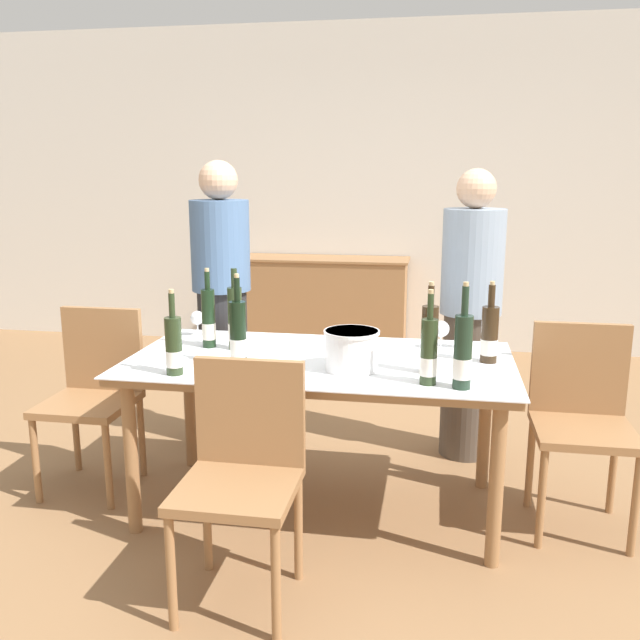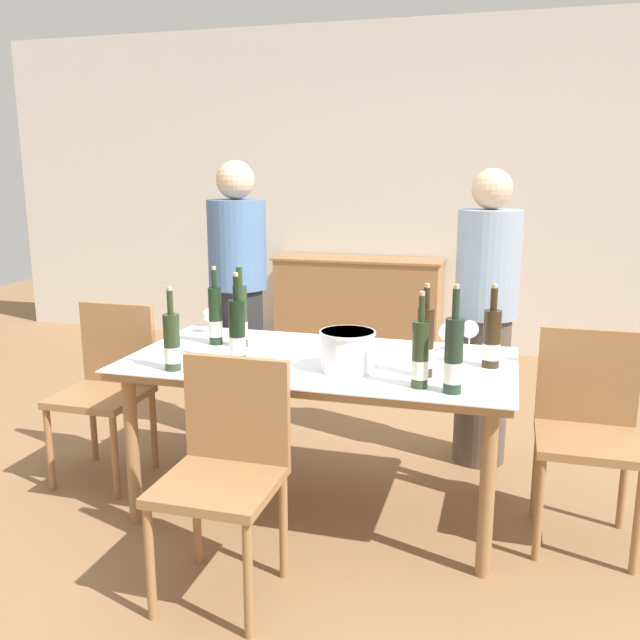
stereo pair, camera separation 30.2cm
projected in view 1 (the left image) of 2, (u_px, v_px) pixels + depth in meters
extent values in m
plane|color=olive|center=(320.00, 507.00, 3.22)|extent=(12.00, 12.00, 0.00)
cube|color=silver|center=(381.00, 190.00, 5.94)|extent=(8.00, 0.10, 2.80)
cube|color=#996B42|center=(324.00, 306.00, 5.95)|extent=(1.42, 0.44, 0.81)
cube|color=#996B42|center=(324.00, 259.00, 5.86)|extent=(1.46, 0.46, 0.02)
cylinder|color=#996B42|center=(131.00, 458.00, 2.94)|extent=(0.06, 0.06, 0.69)
cylinder|color=#996B42|center=(496.00, 486.00, 2.68)|extent=(0.06, 0.06, 0.69)
cylinder|color=#996B42|center=(190.00, 404.00, 3.62)|extent=(0.06, 0.06, 0.69)
cylinder|color=#996B42|center=(485.00, 422.00, 3.36)|extent=(0.06, 0.06, 0.69)
cube|color=#996B42|center=(320.00, 364.00, 3.07)|extent=(1.70, 0.87, 0.04)
cube|color=white|center=(320.00, 359.00, 3.07)|extent=(1.73, 0.90, 0.01)
cylinder|color=white|center=(352.00, 350.00, 2.88)|extent=(0.23, 0.23, 0.17)
cylinder|color=white|center=(352.00, 332.00, 2.86)|extent=(0.24, 0.24, 0.01)
cylinder|color=#332314|center=(430.00, 340.00, 2.82)|extent=(0.07, 0.07, 0.29)
cylinder|color=white|center=(429.00, 354.00, 2.84)|extent=(0.07, 0.07, 0.08)
cylinder|color=#332314|center=(431.00, 296.00, 2.78)|extent=(0.03, 0.03, 0.09)
cylinder|color=tan|center=(432.00, 284.00, 2.77)|extent=(0.02, 0.02, 0.02)
cylinder|color=#28381E|center=(429.00, 352.00, 2.68)|extent=(0.07, 0.07, 0.27)
cylinder|color=white|center=(428.00, 366.00, 2.69)|extent=(0.07, 0.07, 0.07)
cylinder|color=#28381E|center=(430.00, 306.00, 2.64)|extent=(0.02, 0.02, 0.10)
cylinder|color=tan|center=(431.00, 292.00, 2.62)|extent=(0.02, 0.02, 0.02)
cylinder|color=#332314|center=(490.00, 335.00, 2.99)|extent=(0.07, 0.07, 0.25)
cylinder|color=white|center=(489.00, 347.00, 3.00)|extent=(0.08, 0.08, 0.07)
cylinder|color=#332314|center=(492.00, 296.00, 2.95)|extent=(0.03, 0.03, 0.10)
cylinder|color=tan|center=(492.00, 283.00, 2.94)|extent=(0.02, 0.02, 0.02)
cylinder|color=black|center=(209.00, 318.00, 3.24)|extent=(0.06, 0.06, 0.28)
cylinder|color=silver|center=(209.00, 331.00, 3.26)|extent=(0.07, 0.07, 0.08)
cylinder|color=black|center=(207.00, 281.00, 3.20)|extent=(0.03, 0.03, 0.09)
cylinder|color=tan|center=(207.00, 270.00, 3.19)|extent=(0.02, 0.02, 0.02)
cylinder|color=#1E3323|center=(463.00, 352.00, 2.62)|extent=(0.07, 0.07, 0.29)
cylinder|color=white|center=(462.00, 368.00, 2.64)|extent=(0.07, 0.07, 0.08)
cylinder|color=#1E3323|center=(465.00, 301.00, 2.58)|extent=(0.03, 0.03, 0.11)
cylinder|color=tan|center=(466.00, 284.00, 2.56)|extent=(0.02, 0.02, 0.02)
cylinder|color=black|center=(238.00, 334.00, 2.94)|extent=(0.07, 0.07, 0.28)
cylinder|color=white|center=(238.00, 347.00, 2.95)|extent=(0.07, 0.07, 0.08)
cylinder|color=black|center=(237.00, 290.00, 2.90)|extent=(0.03, 0.03, 0.10)
cylinder|color=tan|center=(237.00, 276.00, 2.88)|extent=(0.02, 0.02, 0.02)
cylinder|color=#28381E|center=(174.00, 346.00, 2.81)|extent=(0.07, 0.07, 0.24)
cylinder|color=white|center=(174.00, 358.00, 2.82)|extent=(0.07, 0.07, 0.07)
cylinder|color=#28381E|center=(172.00, 305.00, 2.77)|extent=(0.03, 0.03, 0.10)
cylinder|color=tan|center=(171.00, 291.00, 2.76)|extent=(0.02, 0.02, 0.02)
cylinder|color=#28381E|center=(235.00, 318.00, 3.20)|extent=(0.07, 0.07, 0.30)
cylinder|color=silver|center=(235.00, 332.00, 3.22)|extent=(0.07, 0.07, 0.08)
cylinder|color=#28381E|center=(234.00, 278.00, 3.16)|extent=(0.03, 0.03, 0.09)
cylinder|color=white|center=(198.00, 335.00, 3.49)|extent=(0.07, 0.07, 0.00)
cylinder|color=white|center=(198.00, 329.00, 3.49)|extent=(0.01, 0.01, 0.06)
sphere|color=white|center=(197.00, 318.00, 3.47)|extent=(0.07, 0.07, 0.07)
cylinder|color=white|center=(440.00, 348.00, 3.24)|extent=(0.07, 0.07, 0.00)
cylinder|color=white|center=(441.00, 341.00, 3.23)|extent=(0.01, 0.01, 0.07)
sphere|color=white|center=(441.00, 329.00, 3.22)|extent=(0.08, 0.08, 0.08)
cylinder|color=white|center=(462.00, 348.00, 3.25)|extent=(0.06, 0.06, 0.00)
cylinder|color=white|center=(463.00, 339.00, 3.24)|extent=(0.01, 0.01, 0.08)
sphere|color=white|center=(463.00, 326.00, 3.23)|extent=(0.08, 0.08, 0.08)
cylinder|color=#996B42|center=(171.00, 573.00, 2.32)|extent=(0.03, 0.03, 0.44)
cylinder|color=#996B42|center=(276.00, 584.00, 2.26)|extent=(0.03, 0.03, 0.44)
cylinder|color=#996B42|center=(207.00, 519.00, 2.68)|extent=(0.03, 0.03, 0.44)
cylinder|color=#996B42|center=(298.00, 528.00, 2.62)|extent=(0.03, 0.03, 0.44)
cube|color=#996B42|center=(237.00, 489.00, 2.42)|extent=(0.42, 0.42, 0.04)
cube|color=#996B42|center=(250.00, 412.00, 2.56)|extent=(0.42, 0.04, 0.41)
cylinder|color=#996B42|center=(541.00, 499.00, 2.84)|extent=(0.03, 0.03, 0.45)
cylinder|color=#996B42|center=(635.00, 506.00, 2.77)|extent=(0.03, 0.03, 0.45)
cylinder|color=#996B42|center=(530.00, 462.00, 3.19)|extent=(0.03, 0.03, 0.45)
cylinder|color=#996B42|center=(613.00, 468.00, 3.13)|extent=(0.03, 0.03, 0.45)
cube|color=#996B42|center=(584.00, 431.00, 2.93)|extent=(0.42, 0.42, 0.04)
cube|color=#996B42|center=(579.00, 368.00, 3.07)|extent=(0.42, 0.04, 0.42)
cylinder|color=#996B42|center=(36.00, 461.00, 3.23)|extent=(0.03, 0.03, 0.43)
cylinder|color=#996B42|center=(108.00, 467.00, 3.16)|extent=(0.03, 0.03, 0.43)
cylinder|color=#996B42|center=(76.00, 432.00, 3.58)|extent=(0.03, 0.03, 0.43)
cylinder|color=#996B42|center=(142.00, 437.00, 3.52)|extent=(0.03, 0.03, 0.43)
cube|color=#996B42|center=(88.00, 404.00, 3.32)|extent=(0.42, 0.42, 0.04)
cube|color=#996B42|center=(103.00, 349.00, 3.46)|extent=(0.42, 0.04, 0.43)
cylinder|color=#262628|center=(224.00, 367.00, 3.93)|extent=(0.28, 0.28, 0.91)
cylinder|color=#4C6B93|center=(220.00, 246.00, 3.78)|extent=(0.33, 0.33, 0.50)
sphere|color=#DBAD89|center=(218.00, 180.00, 3.70)|extent=(0.22, 0.22, 0.22)
cylinder|color=#51473D|center=(467.00, 385.00, 3.76)|extent=(0.28, 0.28, 0.81)
cylinder|color=#8C9EB2|center=(473.00, 262.00, 3.61)|extent=(0.33, 0.33, 0.56)
sphere|color=#DBAD89|center=(476.00, 189.00, 3.53)|extent=(0.21, 0.21, 0.21)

